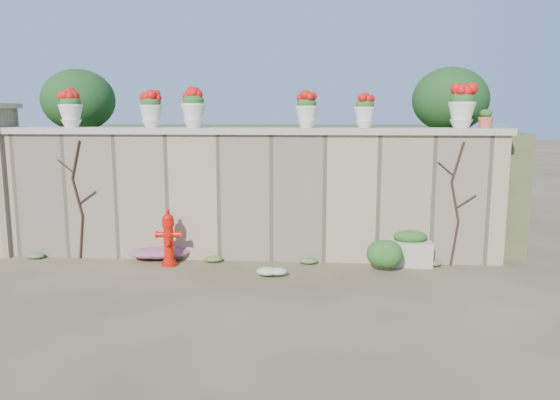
# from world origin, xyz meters

# --- Properties ---
(ground) EXTENTS (80.00, 80.00, 0.00)m
(ground) POSITION_xyz_m (0.00, 0.00, 0.00)
(ground) COLOR brown
(ground) RESTS_ON ground
(stone_wall) EXTENTS (8.00, 0.40, 2.00)m
(stone_wall) POSITION_xyz_m (0.00, 1.80, 1.00)
(stone_wall) COLOR #9A8666
(stone_wall) RESTS_ON ground
(wall_cap) EXTENTS (8.10, 0.52, 0.10)m
(wall_cap) POSITION_xyz_m (0.00, 1.80, 2.05)
(wall_cap) COLOR #BAB19D
(wall_cap) RESTS_ON stone_wall
(raised_fill) EXTENTS (9.00, 6.00, 2.00)m
(raised_fill) POSITION_xyz_m (0.00, 5.00, 1.00)
(raised_fill) COLOR #384C23
(raised_fill) RESTS_ON ground
(back_shrub_left) EXTENTS (1.30, 1.30, 1.10)m
(back_shrub_left) POSITION_xyz_m (-3.20, 3.00, 2.55)
(back_shrub_left) COLOR #143814
(back_shrub_left) RESTS_ON raised_fill
(back_shrub_right) EXTENTS (1.30, 1.30, 1.10)m
(back_shrub_right) POSITION_xyz_m (3.40, 3.00, 2.55)
(back_shrub_right) COLOR #143814
(back_shrub_right) RESTS_ON raised_fill
(vine_left) EXTENTS (0.60, 0.04, 1.91)m
(vine_left) POSITION_xyz_m (-2.67, 1.58, 0.99)
(vine_left) COLOR black
(vine_left) RESTS_ON ground
(vine_right) EXTENTS (0.60, 0.04, 1.91)m
(vine_right) POSITION_xyz_m (3.23, 1.58, 0.99)
(vine_right) COLOR black
(vine_right) RESTS_ON ground
(fire_hydrant) EXTENTS (0.38, 0.27, 0.88)m
(fire_hydrant) POSITION_xyz_m (-1.14, 1.27, 0.44)
(fire_hydrant) COLOR red
(fire_hydrant) RESTS_ON ground
(planter_box) EXTENTS (0.67, 0.41, 0.55)m
(planter_box) POSITION_xyz_m (2.56, 1.55, 0.25)
(planter_box) COLOR #BAB19D
(planter_box) RESTS_ON ground
(green_shrub) EXTENTS (0.63, 0.57, 0.60)m
(green_shrub) POSITION_xyz_m (2.06, 1.23, 0.30)
(green_shrub) COLOR #1E5119
(green_shrub) RESTS_ON ground
(magenta_clump) EXTENTS (1.01, 0.67, 0.27)m
(magenta_clump) POSITION_xyz_m (-1.41, 1.55, 0.13)
(magenta_clump) COLOR #C72795
(magenta_clump) RESTS_ON ground
(white_flowers) EXTENTS (0.46, 0.37, 0.17)m
(white_flowers) POSITION_xyz_m (0.50, 0.86, 0.08)
(white_flowers) COLOR white
(white_flowers) RESTS_ON ground
(urn_pot_0) EXTENTS (0.37, 0.37, 0.59)m
(urn_pot_0) POSITION_xyz_m (-2.81, 1.80, 2.39)
(urn_pot_0) COLOR silver
(urn_pot_0) RESTS_ON wall_cap
(urn_pot_1) EXTENTS (0.36, 0.36, 0.57)m
(urn_pot_1) POSITION_xyz_m (-1.50, 1.80, 2.38)
(urn_pot_1) COLOR silver
(urn_pot_1) RESTS_ON wall_cap
(urn_pot_2) EXTENTS (0.39, 0.39, 0.61)m
(urn_pot_2) POSITION_xyz_m (-0.82, 1.80, 2.40)
(urn_pot_2) COLOR silver
(urn_pot_2) RESTS_ON wall_cap
(urn_pot_3) EXTENTS (0.35, 0.35, 0.54)m
(urn_pot_3) POSITION_xyz_m (0.95, 1.80, 2.37)
(urn_pot_3) COLOR silver
(urn_pot_3) RESTS_ON wall_cap
(urn_pot_4) EXTENTS (0.33, 0.33, 0.52)m
(urn_pot_4) POSITION_xyz_m (1.84, 1.80, 2.36)
(urn_pot_4) COLOR silver
(urn_pot_4) RESTS_ON wall_cap
(urn_pot_5) EXTENTS (0.40, 0.40, 0.63)m
(urn_pot_5) POSITION_xyz_m (3.30, 1.80, 2.41)
(urn_pot_5) COLOR silver
(urn_pot_5) RESTS_ON wall_cap
(terracotta_pot) EXTENTS (0.23, 0.23, 0.28)m
(terracotta_pot) POSITION_xyz_m (3.66, 1.80, 2.23)
(terracotta_pot) COLOR #BE603A
(terracotta_pot) RESTS_ON wall_cap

